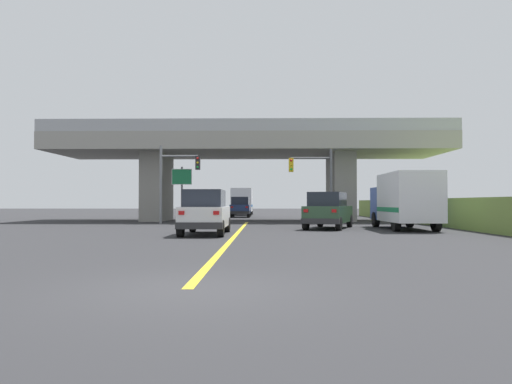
{
  "coord_description": "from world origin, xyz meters",
  "views": [
    {
      "loc": [
        1.29,
        -8.0,
        1.44
      ],
      "look_at": [
        0.79,
        20.11,
        2.07
      ],
      "focal_mm": 33.71,
      "sensor_mm": 36.0,
      "label": 1
    }
  ],
  "objects_px": {
    "suv_lead": "(205,212)",
    "semi_truck_distant": "(242,201)",
    "sedan_oncoming": "(240,207)",
    "box_truck": "(405,200)",
    "highway_sign": "(182,182)",
    "traffic_signal_farside": "(174,174)",
    "suv_crossing": "(328,210)",
    "traffic_signal_nearside": "(316,176)"
  },
  "relations": [
    {
      "from": "box_truck",
      "to": "sedan_oncoming",
      "type": "distance_m",
      "value": 23.95
    },
    {
      "from": "semi_truck_distant",
      "to": "sedan_oncoming",
      "type": "bearing_deg",
      "value": -88.61
    },
    {
      "from": "traffic_signal_nearside",
      "to": "semi_truck_distant",
      "type": "height_order",
      "value": "traffic_signal_nearside"
    },
    {
      "from": "sedan_oncoming",
      "to": "traffic_signal_farside",
      "type": "distance_m",
      "value": 15.43
    },
    {
      "from": "suv_crossing",
      "to": "highway_sign",
      "type": "distance_m",
      "value": 13.45
    },
    {
      "from": "suv_lead",
      "to": "highway_sign",
      "type": "height_order",
      "value": "highway_sign"
    },
    {
      "from": "traffic_signal_farside",
      "to": "sedan_oncoming",
      "type": "bearing_deg",
      "value": 75.37
    },
    {
      "from": "suv_crossing",
      "to": "sedan_oncoming",
      "type": "distance_m",
      "value": 21.87
    },
    {
      "from": "traffic_signal_nearside",
      "to": "semi_truck_distant",
      "type": "xyz_separation_m",
      "value": [
        -6.17,
        23.0,
        -1.67
      ]
    },
    {
      "from": "suv_lead",
      "to": "sedan_oncoming",
      "type": "relative_size",
      "value": 1.03
    },
    {
      "from": "traffic_signal_farside",
      "to": "highway_sign",
      "type": "distance_m",
      "value": 2.77
    },
    {
      "from": "box_truck",
      "to": "sedan_oncoming",
      "type": "xyz_separation_m",
      "value": [
        -9.98,
        21.76,
        -0.57
      ]
    },
    {
      "from": "traffic_signal_farside",
      "to": "suv_lead",
      "type": "bearing_deg",
      "value": -72.54
    },
    {
      "from": "highway_sign",
      "to": "semi_truck_distant",
      "type": "height_order",
      "value": "highway_sign"
    },
    {
      "from": "suv_lead",
      "to": "highway_sign",
      "type": "relative_size",
      "value": 1.11
    },
    {
      "from": "sedan_oncoming",
      "to": "highway_sign",
      "type": "bearing_deg",
      "value": -107.56
    },
    {
      "from": "traffic_signal_nearside",
      "to": "sedan_oncoming",
      "type": "bearing_deg",
      "value": 112.17
    },
    {
      "from": "box_truck",
      "to": "sedan_oncoming",
      "type": "relative_size",
      "value": 1.45
    },
    {
      "from": "traffic_signal_nearside",
      "to": "traffic_signal_farside",
      "type": "height_order",
      "value": "traffic_signal_farside"
    },
    {
      "from": "sedan_oncoming",
      "to": "highway_sign",
      "type": "height_order",
      "value": "highway_sign"
    },
    {
      "from": "semi_truck_distant",
      "to": "highway_sign",
      "type": "bearing_deg",
      "value": -100.01
    },
    {
      "from": "semi_truck_distant",
      "to": "box_truck",
      "type": "bearing_deg",
      "value": -71.32
    },
    {
      "from": "box_truck",
      "to": "highway_sign",
      "type": "bearing_deg",
      "value": 144.71
    },
    {
      "from": "box_truck",
      "to": "traffic_signal_nearside",
      "type": "distance_m",
      "value": 8.36
    },
    {
      "from": "suv_lead",
      "to": "box_truck",
      "type": "xyz_separation_m",
      "value": [
        10.27,
        4.32,
        0.57
      ]
    },
    {
      "from": "traffic_signal_nearside",
      "to": "suv_crossing",
      "type": "bearing_deg",
      "value": -90.11
    },
    {
      "from": "suv_crossing",
      "to": "sedan_oncoming",
      "type": "relative_size",
      "value": 1.16
    },
    {
      "from": "suv_lead",
      "to": "highway_sign",
      "type": "bearing_deg",
      "value": 104.01
    },
    {
      "from": "suv_crossing",
      "to": "box_truck",
      "type": "height_order",
      "value": "box_truck"
    },
    {
      "from": "highway_sign",
      "to": "suv_lead",
      "type": "bearing_deg",
      "value": -75.99
    },
    {
      "from": "suv_crossing",
      "to": "traffic_signal_nearside",
      "type": "height_order",
      "value": "traffic_signal_nearside"
    },
    {
      "from": "traffic_signal_farside",
      "to": "suv_crossing",
      "type": "bearing_deg",
      "value": -32.74
    },
    {
      "from": "sedan_oncoming",
      "to": "traffic_signal_nearside",
      "type": "xyz_separation_m",
      "value": [
        5.96,
        -14.63,
        2.28
      ]
    },
    {
      "from": "suv_lead",
      "to": "semi_truck_distant",
      "type": "bearing_deg",
      "value": 89.86
    },
    {
      "from": "suv_lead",
      "to": "semi_truck_distant",
      "type": "height_order",
      "value": "semi_truck_distant"
    },
    {
      "from": "box_truck",
      "to": "semi_truck_distant",
      "type": "xyz_separation_m",
      "value": [
        -10.19,
        30.13,
        0.04
      ]
    },
    {
      "from": "suv_crossing",
      "to": "traffic_signal_nearside",
      "type": "distance_m",
      "value": 6.81
    },
    {
      "from": "traffic_signal_farside",
      "to": "semi_truck_distant",
      "type": "bearing_deg",
      "value": 81.03
    },
    {
      "from": "box_truck",
      "to": "semi_truck_distant",
      "type": "distance_m",
      "value": 31.8
    },
    {
      "from": "highway_sign",
      "to": "suv_crossing",
      "type": "bearing_deg",
      "value": -42.86
    },
    {
      "from": "sedan_oncoming",
      "to": "box_truck",
      "type": "bearing_deg",
      "value": -65.35
    },
    {
      "from": "sedan_oncoming",
      "to": "semi_truck_distant",
      "type": "xyz_separation_m",
      "value": [
        -0.2,
        8.37,
        0.61
      ]
    }
  ]
}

